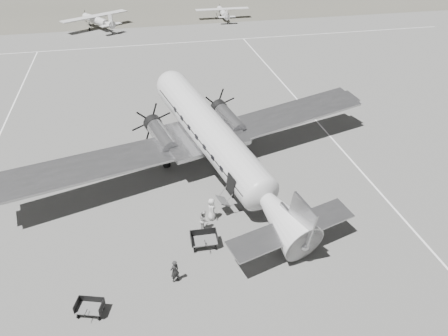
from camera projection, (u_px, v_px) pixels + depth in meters
ground at (221, 203)px, 31.78m from camera, size 260.00×260.00×0.00m
taxi_line_right at (372, 183)px, 33.93m from camera, size 0.15×80.00×0.01m
taxi_line_horizon at (165, 44)px, 64.71m from camera, size 90.00×0.15×0.01m
dc3_airliner at (218, 145)px, 32.91m from camera, size 36.84×30.41×6.05m
light_plane_left at (97, 22)px, 70.86m from camera, size 14.73×14.02×2.39m
light_plane_right at (223, 13)px, 76.45m from camera, size 9.60×7.84×1.97m
baggage_cart_near at (204, 240)px, 27.69m from camera, size 1.82×1.31×1.01m
baggage_cart_far at (90, 308)px, 23.29m from camera, size 1.77×1.48×0.85m
ground_crew at (175, 271)px, 25.07m from camera, size 0.68×0.59×1.56m
ramp_agent at (204, 220)px, 28.96m from camera, size 0.60×0.76×1.54m
passenger at (212, 209)px, 29.84m from camera, size 0.55×0.83×1.67m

